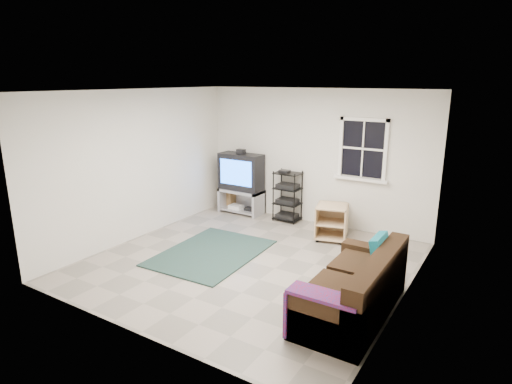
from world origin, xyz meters
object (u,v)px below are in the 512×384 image
Objects in this scene: side_table_left at (332,221)px; av_rack at (287,199)px; sofa at (355,290)px; side_table_right at (332,216)px; tv_unit at (241,178)px.

av_rack is at bearing 157.49° from side_table_left.
sofa is (2.35, -2.70, -0.14)m from av_rack.
av_rack reaches higher than side_table_right.
tv_unit is 4.35m from sofa.
side_table_left is at bearing -10.85° from tv_unit.
side_table_right is at bearing 110.99° from side_table_left.
side_table_right is at bearing -7.78° from av_rack.
sofa is at bearing -61.56° from side_table_left.
tv_unit is 1.11m from av_rack.
av_rack is 1.71× the size of side_table_right.
tv_unit reaches higher than side_table_right.
side_table_left is 1.09× the size of side_table_right.
tv_unit is at bearing -177.34° from av_rack.
av_rack reaches higher than sofa.
side_table_left is at bearing 118.44° from sofa.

